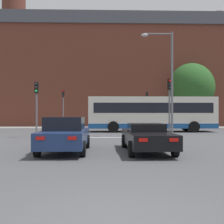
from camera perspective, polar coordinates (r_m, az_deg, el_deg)
ground_plane at (r=4.75m, az=-0.01°, el=-21.47°), size 400.00×400.00×0.00m
stop_line_strip at (r=19.86m, az=-1.25°, el=-5.17°), size 7.43×0.30×0.01m
far_pavement at (r=33.37m, az=-1.39°, el=-3.15°), size 68.25×2.50×0.01m
brick_civic_building at (r=43.78m, az=0.88°, el=7.71°), size 40.20×14.05×22.48m
car_saloon_left at (r=12.57m, az=-9.51°, el=-4.50°), size 2.00×4.54×1.55m
car_roadster_right at (r=12.64m, az=7.03°, el=-5.06°), size 2.02×4.96×1.25m
bus_crossing_lead at (r=26.15m, az=8.00°, el=-0.23°), size 11.53×2.76×3.18m
traffic_light_near_left at (r=20.74m, az=-15.09°, el=2.40°), size 0.26×0.31×3.94m
traffic_light_far_right at (r=33.34m, az=7.14°, el=1.72°), size 0.26×0.31×4.22m
traffic_light_far_left at (r=32.67m, az=-9.90°, el=1.93°), size 0.26×0.31×4.38m
traffic_light_near_right at (r=21.23m, az=11.59°, el=2.85°), size 0.26×0.31×4.25m
street_lamp_junction at (r=20.92m, az=11.06°, el=7.84°), size 2.33×0.36×7.62m
pedestrian_waiting at (r=32.71m, az=0.00°, el=-1.58°), size 0.41×0.45×1.61m
pedestrian_walking_east at (r=33.97m, az=0.78°, el=-1.48°), size 0.24×0.41×1.66m
tree_by_building at (r=38.63m, az=15.78°, el=4.84°), size 6.05×6.05×8.29m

